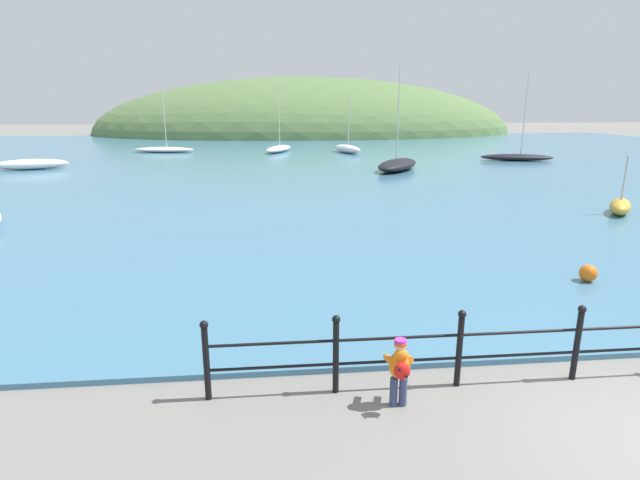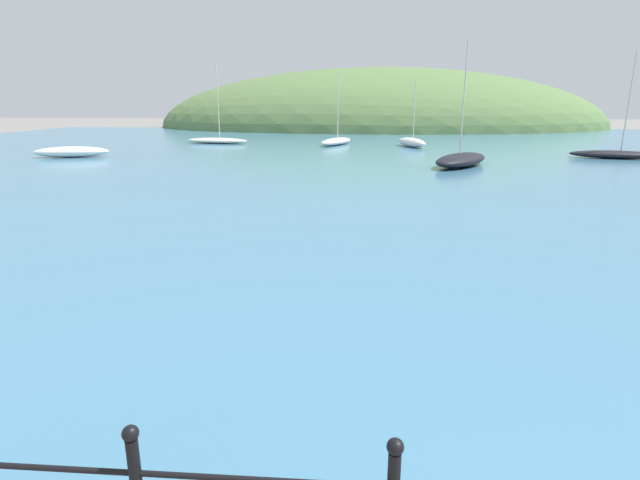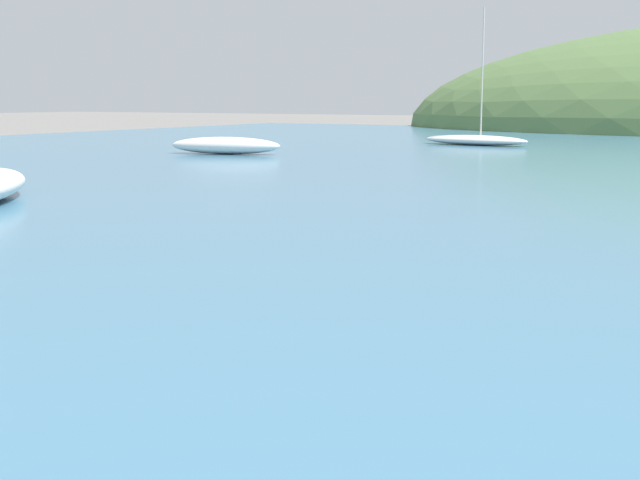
% 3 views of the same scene
% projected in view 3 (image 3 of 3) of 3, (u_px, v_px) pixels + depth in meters
% --- Properties ---
extents(boat_far_right, '(4.45, 2.25, 0.64)m').
position_uv_depth(boat_far_right, '(225.00, 145.00, 33.20)').
color(boat_far_right, silver).
rests_on(boat_far_right, water).
extents(boat_nearest_quay, '(5.13, 2.07, 5.93)m').
position_uv_depth(boat_nearest_quay, '(475.00, 139.00, 39.37)').
color(boat_nearest_quay, silver).
rests_on(boat_nearest_quay, water).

